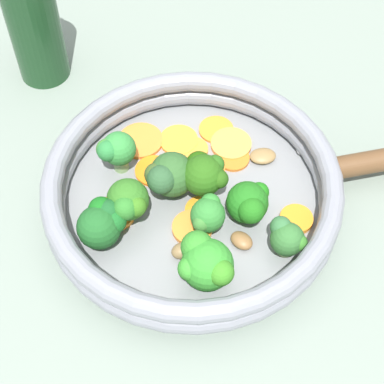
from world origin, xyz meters
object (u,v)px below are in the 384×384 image
Objects in this scene: broccoli_floret_3 at (206,263)px; mushroom_piece_0 at (242,240)px; oil_bottle at (33,22)px; mushroom_piece_2 at (183,251)px; carrot_slice_1 at (231,144)px; carrot_slice_5 at (115,213)px; broccoli_floret_0 at (205,175)px; broccoli_floret_6 at (128,202)px; broccoli_floret_8 at (286,237)px; carrot_slice_7 at (296,219)px; carrot_slice_11 at (216,130)px; carrot_slice_6 at (207,170)px; carrot_slice_8 at (179,140)px; broccoli_floret_4 at (102,223)px; carrot_slice_0 at (192,228)px; carrot_slice_10 at (154,171)px; broccoli_floret_5 at (208,214)px; mushroom_piece_1 at (134,191)px; skillet at (192,205)px; broccoli_floret_2 at (169,176)px; broccoli_floret_1 at (249,203)px; mushroom_piece_3 at (264,157)px; carrot_slice_9 at (139,141)px; broccoli_floret_7 at (116,150)px; carrot_slice_3 at (194,149)px; carrot_slice_4 at (199,212)px; carrot_slice_2 at (233,158)px.

broccoli_floret_3 is 0.06m from mushroom_piece_0.
mushroom_piece_2 is at bearing 86.87° from oil_bottle.
carrot_slice_1 and carrot_slice_5 have the same top height.
broccoli_floret_0 is 2.44× the size of mushroom_piece_2.
broccoli_floret_6 is 0.15m from broccoli_floret_8.
carrot_slice_11 is at bearing -92.73° from carrot_slice_7.
carrot_slice_5 is 1.08× the size of carrot_slice_6.
carrot_slice_8 is 0.88× the size of broccoli_floret_4.
carrot_slice_8 is 0.14m from mushroom_piece_0.
carrot_slice_0 is 0.05m from mushroom_piece_0.
carrot_slice_10 is (0.04, 0.02, -0.00)m from carrot_slice_8.
broccoli_floret_5 is 1.85× the size of mushroom_piece_0.
carrot_slice_8 is 0.08m from mushroom_piece_1.
skillet is at bearing 165.13° from broccoli_floret_6.
broccoli_floret_2 reaches higher than carrot_slice_7.
mushroom_piece_1 is at bearing -90.17° from mushroom_piece_2.
carrot_slice_11 is at bearing -175.31° from carrot_slice_10.
broccoli_floret_5 reaches higher than carrot_slice_7.
broccoli_floret_1 is 0.98× the size of broccoli_floret_4.
mushroom_piece_2 is at bearing 56.47° from carrot_slice_8.
broccoli_floret_4 is 2.15× the size of mushroom_piece_2.
broccoli_floret_3 is at bearing 29.70° from mushroom_piece_3.
carrot_slice_7 is (0.01, 0.11, 0.00)m from carrot_slice_1.
mushroom_piece_3 is at bearing 133.88° from carrot_slice_9.
carrot_slice_5 is 0.08m from mushroom_piece_2.
broccoli_floret_3 reaches higher than broccoli_floret_7.
skillet is at bearing -4.37° from broccoli_floret_0.
mushroom_piece_2 is (0.04, 0.14, 0.00)m from carrot_slice_9.
broccoli_floret_3 reaches higher than mushroom_piece_2.
carrot_slice_6 is 0.99× the size of carrot_slice_11.
carrot_slice_5 is 0.03m from broccoli_floret_6.
carrot_slice_5 is 0.06m from carrot_slice_10.
carrot_slice_3 is at bearing -114.73° from broccoli_floret_0.
skillet is 6.74× the size of carrot_slice_5.
broccoli_floret_1 is at bearing 68.16° from carrot_slice_11.
carrot_slice_4 is 0.70× the size of broccoli_floret_4.
carrot_slice_3 is at bearing -163.77° from broccoli_floret_4.
mushroom_piece_0 reaches higher than carrot_slice_6.
carrot_slice_10 is at bearing -12.43° from carrot_slice_1.
carrot_slice_7 reaches higher than carrot_slice_8.
carrot_slice_7 is 0.69× the size of broccoli_floret_4.
mushroom_piece_2 is at bearing 73.37° from carrot_slice_9.
carrot_slice_5 is 1.02× the size of broccoli_floret_8.
broccoli_floret_4 reaches higher than carrot_slice_11.
broccoli_floret_3 reaches higher than carrot_slice_10.
broccoli_floret_1 is 0.04m from mushroom_piece_0.
carrot_slice_2 is 0.92× the size of carrot_slice_6.
skillet is 5.06× the size of broccoli_floret_0.
mushroom_piece_0 reaches higher than carrot_slice_2.
broccoli_floret_6 is 0.15m from mushroom_piece_3.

